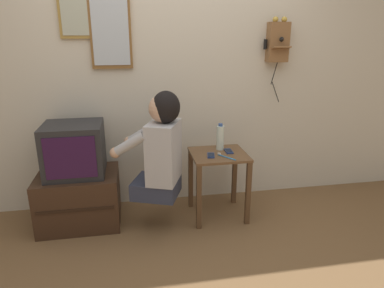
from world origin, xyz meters
TOP-DOWN VIEW (x-y plane):
  - ground_plane at (0.00, 0.00)m, footprint 14.00×14.00m
  - wall_back at (0.00, 1.26)m, footprint 6.80×0.05m
  - side_table at (0.34, 0.83)m, footprint 0.48×0.45m
  - person at (-0.18, 0.70)m, footprint 0.59×0.50m
  - tv_stand at (-0.88, 0.91)m, footprint 0.67×0.52m
  - television at (-0.88, 0.92)m, footprint 0.48×0.43m
  - wall_phone_antique at (0.96, 1.17)m, footprint 0.23×0.18m
  - framed_picture at (-0.78, 1.22)m, footprint 0.32×0.03m
  - wall_mirror at (-0.53, 1.21)m, footprint 0.35×0.03m
  - cell_phone_held at (0.26, 0.77)m, footprint 0.08×0.13m
  - cell_phone_spare at (0.44, 0.85)m, footprint 0.07×0.13m
  - water_bottle at (0.38, 0.93)m, footprint 0.07×0.07m
  - toothbrush at (0.37, 0.72)m, footprint 0.12×0.16m

SIDE VIEW (x-z plane):
  - ground_plane at x=0.00m, z-range 0.00..0.00m
  - tv_stand at x=-0.88m, z-range 0.00..0.46m
  - side_table at x=0.34m, z-range 0.16..0.76m
  - cell_phone_held at x=0.26m, z-range 0.60..0.61m
  - cell_phone_spare at x=0.44m, z-range 0.60..0.61m
  - toothbrush at x=0.37m, z-range 0.60..0.62m
  - television at x=-0.88m, z-range 0.46..0.89m
  - water_bottle at x=0.38m, z-range 0.59..0.83m
  - person at x=-0.18m, z-range 0.29..1.17m
  - wall_back at x=0.00m, z-range 0.00..2.55m
  - wall_phone_antique at x=0.96m, z-range 1.14..1.91m
  - wall_mirror at x=-0.53m, z-range 1.31..1.91m
  - framed_picture at x=-0.78m, z-range 1.56..1.92m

